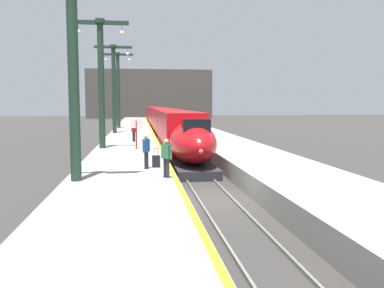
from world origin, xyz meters
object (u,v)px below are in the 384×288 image
Objects in this scene: highspeed_train_main at (162,120)px; rolling_suitcase at (156,161)px; station_column_distant at (118,83)px; passenger_mid_platform at (134,130)px; station_column_near at (74,35)px; passenger_far_waiting at (166,155)px; passenger_near_edge at (146,149)px; station_column_mid at (101,71)px; departure_info_board at (136,128)px; station_column_far at (114,80)px.

highspeed_train_main reaches higher than rolling_suitcase.
passenger_mid_platform is (2.18, -20.38, -4.87)m from station_column_distant.
station_column_near is 6.17m from passenger_far_waiting.
station_column_distant is at bearing 95.66° from rolling_suitcase.
passenger_near_edge and passenger_mid_platform have the same top height.
passenger_near_edge is at bearing -141.18° from rolling_suitcase.
station_column_mid is at bearing 109.83° from rolling_suitcase.
departure_info_board is at bearing -96.74° from highspeed_train_main.
rolling_suitcase is at bearing -84.97° from passenger_mid_platform.
passenger_mid_platform is 5.60m from departure_info_board.
station_column_near is 6.35m from passenger_near_edge.
highspeed_train_main is 24.12m from passenger_mid_platform.
station_column_mid is at bearing -114.40° from passenger_mid_platform.
passenger_near_edge is at bearing -73.48° from station_column_mid.
station_column_distant is 35.59m from passenger_near_edge.
departure_info_board is (2.43, -16.34, -4.17)m from station_column_far.
passenger_near_edge is at bearing -85.20° from station_column_distant.
station_column_far is (-0.05, 28.30, -0.23)m from station_column_near.
highspeed_train_main reaches higher than departure_info_board.
station_column_distant reaches higher than highspeed_train_main.
station_column_far is 5.61× the size of passenger_far_waiting.
station_column_near is 7.28m from rolling_suitcase.
passenger_near_edge is 0.80× the size of departure_info_board.
passenger_mid_platform is 14.43m from rolling_suitcase.
departure_info_board is at bearing -17.49° from station_column_mid.
station_column_far reaches higher than passenger_far_waiting.
station_column_far is at bearing 98.44° from departure_info_board.
passenger_mid_platform is (2.18, -10.77, -4.69)m from station_column_far.
station_column_distant reaches higher than station_column_near.
highspeed_train_main is 41.22m from passenger_far_waiting.
highspeed_train_main is 7.99× the size of station_column_far.
station_column_distant is at bearing 90.00° from station_column_far.
station_column_far reaches higher than highspeed_train_main.
station_column_far is at bearing 90.11° from station_column_near.
station_column_distant is 5.81× the size of passenger_near_edge.
station_column_far is at bearing 90.00° from station_column_mid.
passenger_far_waiting is at bearing 3.14° from station_column_near.
passenger_mid_platform is at bearing 95.03° from rolling_suitcase.
station_column_far is 5.61× the size of passenger_mid_platform.
station_column_far is at bearing -90.00° from station_column_distant.
highspeed_train_main is 77.09× the size of rolling_suitcase.
station_column_mid is at bearing 90.24° from station_column_near.
passenger_near_edge is 1.72× the size of rolling_suitcase.
station_column_near is at bearing -136.84° from rolling_suitcase.
rolling_suitcase is at bearing -93.68° from highspeed_train_main.
station_column_near is at bearing -96.92° from passenger_mid_platform.
passenger_mid_platform is at bearing -83.89° from station_column_distant.
station_column_far reaches higher than station_column_mid.
departure_info_board is (2.43, -0.76, -3.97)m from station_column_mid.
station_column_mid reaches higher than highspeed_train_main.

